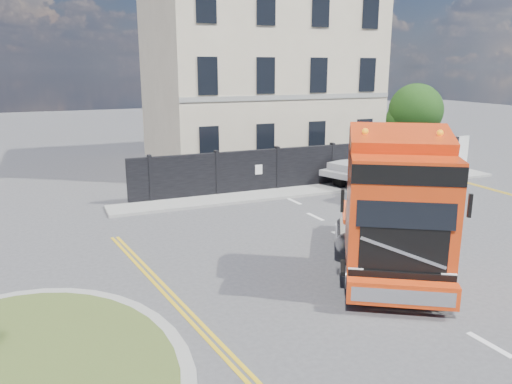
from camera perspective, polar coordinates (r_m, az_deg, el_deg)
name	(u,v)px	position (r m, az deg, el deg)	size (l,w,h in m)	color
ground	(283,272)	(14.55, 3.06, -9.09)	(120.00, 120.00, 0.00)	#424244
hoarding_fence	(324,165)	(24.87, 7.76, 3.02)	(18.80, 0.25, 2.00)	black
georgian_building	(255,66)	(30.89, -0.08, 14.20)	(12.30, 10.30, 12.80)	beige
tree	(413,113)	(31.60, 17.48, 8.61)	(3.20, 3.20, 4.80)	#382619
pavement_far	(323,189)	(24.04, 7.63, 0.35)	(20.00, 1.60, 0.12)	gray
truck	(394,214)	(14.11, 15.54, -2.43)	(5.73, 7.16, 4.10)	black
flatbed_pickup	(393,173)	(22.71, 15.39, 2.07)	(3.86, 5.80, 2.20)	gray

